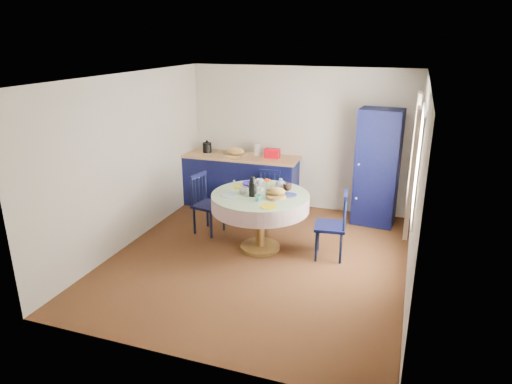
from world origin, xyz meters
TOP-DOWN VIEW (x-y plane):
  - floor at (0.00, 0.00)m, footprint 4.50×4.50m
  - ceiling at (0.00, 0.00)m, footprint 4.50×4.50m
  - wall_back at (0.00, 2.25)m, footprint 4.00×0.02m
  - wall_left at (-2.00, 0.00)m, footprint 0.02×4.50m
  - wall_right at (2.00, 0.00)m, footprint 0.02×4.50m
  - window at (1.95, 0.30)m, footprint 0.10×1.74m
  - kitchen_counter at (-1.00, 1.90)m, footprint 2.14×0.71m
  - pantry_cabinet at (1.40, 1.86)m, footprint 0.71×0.53m
  - dining_table at (-0.07, 0.30)m, footprint 1.40×1.40m
  - chair_left at (-1.07, 0.61)m, footprint 0.48×0.50m
  - chair_far at (-0.28, 1.32)m, footprint 0.43×0.41m
  - chair_right at (0.97, 0.38)m, footprint 0.47×0.49m
  - mug_a at (-0.31, 0.25)m, footprint 0.12×0.12m
  - mug_b at (-0.01, 0.02)m, footprint 0.10×0.10m
  - mug_c at (0.24, 0.60)m, footprint 0.13×0.13m
  - mug_d at (-0.21, 0.69)m, footprint 0.10×0.10m
  - cobalt_bowl at (-0.34, 0.60)m, footprint 0.22×0.22m

SIDE VIEW (x-z plane):
  - floor at x=0.00m, z-range 0.00..0.00m
  - chair_far at x=-0.28m, z-range 0.01..0.88m
  - chair_left at x=-1.07m, z-range 0.01..0.96m
  - kitchen_counter at x=-1.00m, z-range -0.11..1.08m
  - chair_right at x=0.97m, z-range 0.01..0.99m
  - dining_table at x=-0.07m, z-range 0.16..1.29m
  - cobalt_bowl at x=-0.34m, z-range 0.85..0.90m
  - mug_b at x=-0.01m, z-range 0.85..0.94m
  - mug_d at x=-0.21m, z-range 0.85..0.95m
  - mug_a at x=-0.31m, z-range 0.85..0.95m
  - mug_c at x=0.24m, z-range 0.85..0.96m
  - pantry_cabinet at x=1.40m, z-range 0.00..1.91m
  - wall_back at x=0.00m, z-range 0.00..2.50m
  - wall_left at x=-2.00m, z-range 0.00..2.50m
  - wall_right at x=2.00m, z-range 0.00..2.50m
  - window at x=1.95m, z-range 0.80..2.25m
  - ceiling at x=0.00m, z-range 2.50..2.50m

